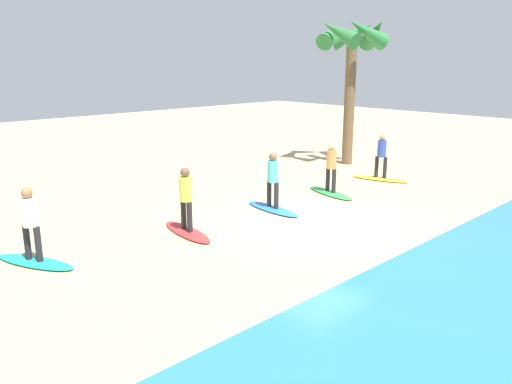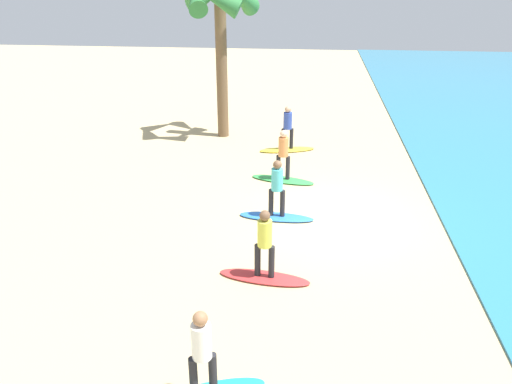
# 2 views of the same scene
# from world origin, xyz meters

# --- Properties ---
(ground_plane) EXTENTS (60.00, 60.00, 0.00)m
(ground_plane) POSITION_xyz_m (0.00, 0.00, 0.00)
(ground_plane) COLOR tan
(surfboard_yellow) EXTENTS (1.07, 2.17, 0.09)m
(surfboard_yellow) POSITION_xyz_m (-5.50, -1.53, 0.04)
(surfboard_yellow) COLOR yellow
(surfboard_yellow) RESTS_ON ground
(surfer_yellow) EXTENTS (0.32, 0.45, 1.64)m
(surfer_yellow) POSITION_xyz_m (-5.50, -1.53, 1.04)
(surfer_yellow) COLOR #232328
(surfer_yellow) RESTS_ON surfboard_yellow
(surfboard_green) EXTENTS (1.04, 2.17, 0.09)m
(surfboard_green) POSITION_xyz_m (-2.53, -1.54, 0.04)
(surfboard_green) COLOR green
(surfboard_green) RESTS_ON ground
(surfer_green) EXTENTS (0.32, 0.45, 1.64)m
(surfer_green) POSITION_xyz_m (-2.53, -1.54, 1.04)
(surfer_green) COLOR #232328
(surfer_green) RESTS_ON surfboard_green
(surfboard_blue) EXTENTS (0.72, 2.14, 0.09)m
(surfboard_blue) POSITION_xyz_m (0.18, -1.57, 0.04)
(surfboard_blue) COLOR blue
(surfboard_blue) RESTS_ON ground
(surfer_blue) EXTENTS (0.32, 0.46, 1.64)m
(surfer_blue) POSITION_xyz_m (0.18, -1.57, 1.04)
(surfer_blue) COLOR #232328
(surfer_blue) RESTS_ON surfboard_blue
(surfboard_red) EXTENTS (0.84, 2.16, 0.09)m
(surfboard_red) POSITION_xyz_m (3.25, -1.65, 0.04)
(surfboard_red) COLOR red
(surfboard_red) RESTS_ON ground
(surfer_red) EXTENTS (0.32, 0.46, 1.64)m
(surfer_red) POSITION_xyz_m (3.25, -1.65, 1.04)
(surfer_red) COLOR #232328
(surfer_red) RESTS_ON surfboard_red
(surfer_teal) EXTENTS (0.32, 0.44, 1.64)m
(surfer_teal) POSITION_xyz_m (6.86, -2.34, 1.04)
(surfer_teal) COLOR #232328
(surfer_teal) RESTS_ON surfboard_teal
(palm_tree) EXTENTS (2.88, 3.03, 6.08)m
(palm_tree) POSITION_xyz_m (-7.11, -4.22, 4.86)
(palm_tree) COLOR brown
(palm_tree) RESTS_ON ground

